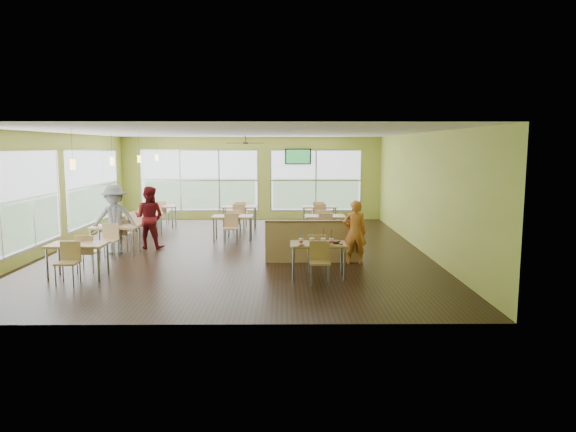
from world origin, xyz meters
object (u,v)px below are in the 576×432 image
object	(u,v)px
man_plaid	(355,232)
main_table	(318,249)
half_wall_divider	(314,241)
food_basket	(335,242)

from	to	relation	value
man_plaid	main_table	bearing A→B (deg)	57.60
half_wall_divider	man_plaid	distance (m)	1.02
man_plaid	half_wall_divider	bearing A→B (deg)	-5.85
man_plaid	food_basket	world-z (taller)	man_plaid
man_plaid	food_basket	bearing A→B (deg)	68.81
main_table	man_plaid	world-z (taller)	man_plaid
main_table	half_wall_divider	world-z (taller)	half_wall_divider
food_basket	main_table	bearing A→B (deg)	-176.18
half_wall_divider	food_basket	distance (m)	1.49
main_table	half_wall_divider	xyz separation A→B (m)	(0.00, 1.45, -0.11)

